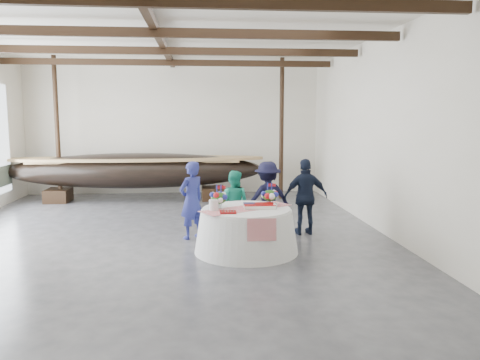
{
  "coord_description": "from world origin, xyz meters",
  "views": [
    {
      "loc": [
        0.84,
        -10.42,
        2.63
      ],
      "look_at": [
        1.75,
        -0.11,
        1.24
      ],
      "focal_mm": 35.0,
      "sensor_mm": 36.0,
      "label": 1
    }
  ],
  "objects": [
    {
      "name": "tabletop_items",
      "position": [
        1.7,
        -1.4,
        1.02
      ],
      "size": [
        1.9,
        1.42,
        0.4
      ],
      "color": "red",
      "rests_on": "banquet_table"
    },
    {
      "name": "wall_back",
      "position": [
        0.0,
        6.0,
        2.25
      ],
      "size": [
        10.0,
        0.02,
        4.5
      ],
      "primitive_type": "cube",
      "color": "silver",
      "rests_on": "ground"
    },
    {
      "name": "guest_woman_teal",
      "position": [
        1.6,
        -0.15,
        0.73
      ],
      "size": [
        0.85,
        0.76,
        1.46
      ],
      "primitive_type": "imported",
      "rotation": [
        0.0,
        0.0,
        2.8
      ],
      "color": "#20A786",
      "rests_on": "ground"
    },
    {
      "name": "guest_man_left",
      "position": [
        2.37,
        -0.17,
        0.83
      ],
      "size": [
        1.18,
        0.83,
        1.66
      ],
      "primitive_type": "imported",
      "rotation": [
        0.0,
        0.0,
        3.36
      ],
      "color": "black",
      "rests_on": "ground"
    },
    {
      "name": "floor",
      "position": [
        0.0,
        0.0,
        0.0
      ],
      "size": [
        10.0,
        12.0,
        0.01
      ],
      "primitive_type": "cube",
      "color": "#3D3D42",
      "rests_on": "ground"
    },
    {
      "name": "banquet_table",
      "position": [
        1.75,
        -1.51,
        0.43
      ],
      "size": [
        2.03,
        2.03,
        0.87
      ],
      "color": "silver",
      "rests_on": "ground"
    },
    {
      "name": "wall_front",
      "position": [
        0.0,
        -6.0,
        2.25
      ],
      "size": [
        10.0,
        0.02,
        4.5
      ],
      "primitive_type": "cube",
      "color": "silver",
      "rests_on": "ground"
    },
    {
      "name": "longboat_display",
      "position": [
        -1.14,
        4.5,
        0.97
      ],
      "size": [
        8.09,
        1.62,
        1.52
      ],
      "color": "black",
      "rests_on": "ground"
    },
    {
      "name": "wall_right",
      "position": [
        5.0,
        0.0,
        2.25
      ],
      "size": [
        0.02,
        12.0,
        4.5
      ],
      "primitive_type": "cube",
      "color": "silver",
      "rests_on": "ground"
    },
    {
      "name": "ceiling",
      "position": [
        0.0,
        0.0,
        4.5
      ],
      "size": [
        10.0,
        12.0,
        0.01
      ],
      "primitive_type": "cube",
      "color": "white",
      "rests_on": "wall_back"
    },
    {
      "name": "pavilion_structure",
      "position": [
        0.0,
        0.78,
        4.0
      ],
      "size": [
        9.8,
        11.76,
        4.5
      ],
      "color": "black",
      "rests_on": "ground"
    },
    {
      "name": "guest_woman_blue",
      "position": [
        0.67,
        -0.37,
        0.85
      ],
      "size": [
        0.73,
        0.7,
        1.69
      ],
      "primitive_type": "imported",
      "rotation": [
        0.0,
        0.0,
        3.82
      ],
      "color": "navy",
      "rests_on": "ground"
    },
    {
      "name": "guest_man_right",
      "position": [
        3.23,
        -0.22,
        0.86
      ],
      "size": [
        1.03,
        0.48,
        1.71
      ],
      "primitive_type": "imported",
      "rotation": [
        0.0,
        0.0,
        3.2
      ],
      "color": "black",
      "rests_on": "ground"
    }
  ]
}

